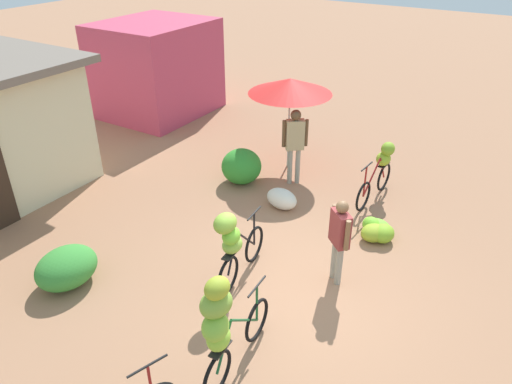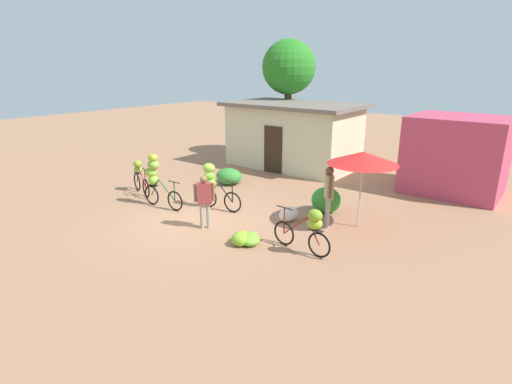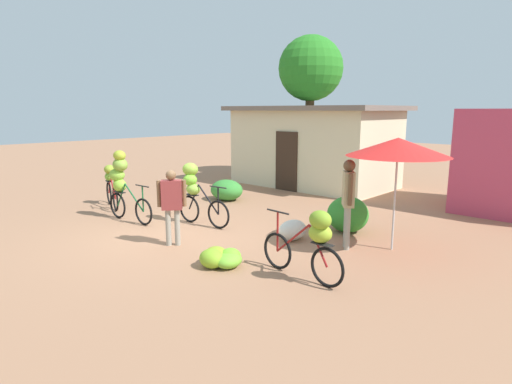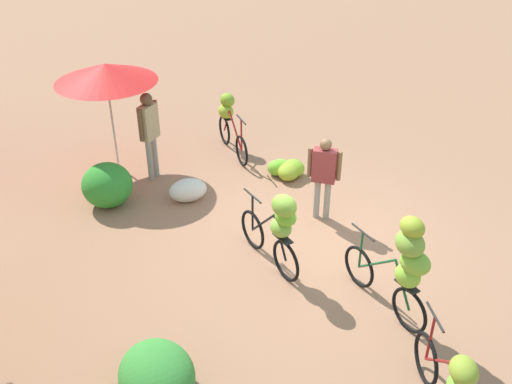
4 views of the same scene
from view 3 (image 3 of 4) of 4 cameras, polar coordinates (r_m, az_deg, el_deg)
name	(u,v)px [view 3 (image 3 of 4)]	position (r m, az deg, el deg)	size (l,w,h in m)	color
ground_plane	(172,235)	(9.57, -11.21, -5.73)	(60.00, 60.00, 0.00)	#A27052
building_low	(314,145)	(15.66, 7.78, 6.20)	(5.95, 3.63, 2.85)	beige
tree_behind_building	(311,70)	(17.91, 7.33, 15.90)	(2.60, 2.60, 5.65)	brown
hedge_bush_front_left	(227,190)	(12.97, -3.96, 0.27)	(1.06, 0.89, 0.63)	#388B35
hedge_bush_front_right	(348,214)	(9.79, 12.20, -2.95)	(0.93, 0.91, 0.81)	#318C2D
market_umbrella	(398,147)	(8.49, 18.50, 5.73)	(1.94, 1.94, 2.20)	beige
bicycle_leftmost	(111,183)	(12.79, -18.89, 1.19)	(1.58, 0.66, 1.17)	black
bicycle_near_pile	(122,179)	(11.07, -17.57, 1.65)	(1.72, 0.48, 1.73)	black
bicycle_center_loaded	(195,188)	(10.27, -8.17, 0.48)	(1.62, 0.43, 1.46)	black
bicycle_by_shop	(312,240)	(6.81, 7.50, -6.36)	(1.71, 0.39, 1.21)	black
banana_pile_on_ground	(221,258)	(7.58, -4.77, -8.79)	(0.85, 0.75, 0.33)	#74BD33
produce_sack	(292,230)	(9.03, 4.88, -5.11)	(0.70, 0.44, 0.44)	silver
person_vendor	(172,200)	(8.66, -11.22, -1.08)	(0.42, 0.45, 1.55)	gray
person_bystander	(348,194)	(8.47, 12.26, -0.30)	(0.40, 0.47, 1.77)	gray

